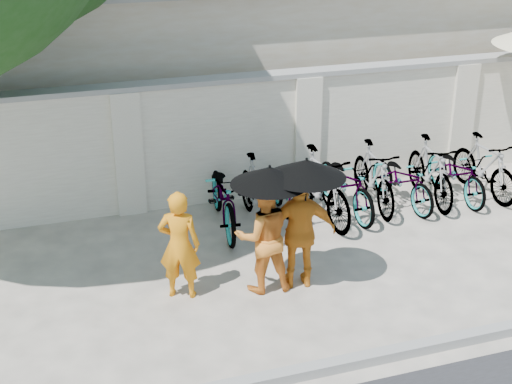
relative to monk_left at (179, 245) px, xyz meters
name	(u,v)px	position (x,y,z in m)	size (l,w,h in m)	color
ground	(249,298)	(0.81, -0.35, -0.72)	(80.00, 80.00, 0.00)	beige
kerb	(297,373)	(0.81, -2.05, -0.66)	(40.00, 0.16, 0.12)	gray
compound_wall	(248,139)	(1.81, 2.85, 0.28)	(20.00, 0.30, 2.00)	silver
building_behind	(239,52)	(2.81, 6.65, 0.88)	(14.00, 6.00, 3.20)	beige
monk_left	(179,245)	(0.00, 0.00, 0.00)	(0.53, 0.35, 1.45)	orange
monk_center	(263,236)	(1.06, -0.17, 0.04)	(0.74, 0.58, 1.52)	orange
parasol_center	(270,176)	(1.11, -0.25, 0.89)	(0.98, 0.98, 0.87)	black
monk_right	(301,232)	(1.54, -0.23, 0.05)	(0.91, 0.38, 1.55)	orange
parasol_right	(306,168)	(1.56, -0.31, 0.96)	(0.99, 0.99, 0.92)	black
bike_0	(224,196)	(1.07, 1.75, -0.21)	(0.69, 1.97, 1.03)	slate
bike_1	(257,193)	(1.58, 1.67, -0.19)	(0.50, 1.78, 1.07)	slate
bike_2	(287,193)	(2.08, 1.70, -0.27)	(0.60, 1.73, 0.91)	slate
bike_3	(321,186)	(2.58, 1.56, -0.16)	(0.53, 1.89, 1.14)	slate
bike_4	(346,184)	(3.08, 1.68, -0.23)	(0.65, 1.87, 0.98)	slate
bike_5	(374,177)	(3.59, 1.73, -0.19)	(0.50, 1.76, 1.06)	slate
bike_6	(403,180)	(4.09, 1.66, -0.28)	(0.59, 1.68, 0.88)	slate
bike_7	(430,171)	(4.59, 1.66, -0.19)	(0.50, 1.77, 1.06)	slate
bike_8	(457,172)	(5.09, 1.64, -0.28)	(0.60, 1.71, 0.90)	slate
bike_9	(484,166)	(5.59, 1.60, -0.21)	(0.48, 1.70, 1.02)	slate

